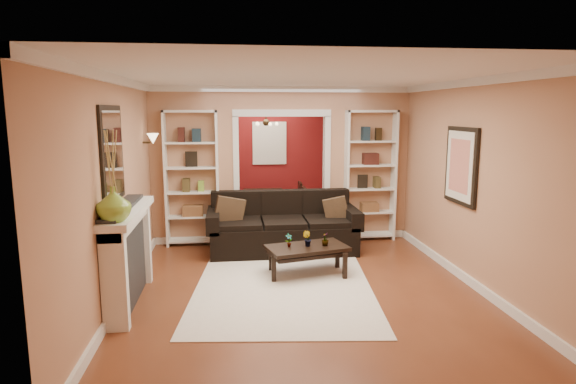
{
  "coord_description": "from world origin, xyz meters",
  "views": [
    {
      "loc": [
        -0.88,
        -7.17,
        2.29
      ],
      "look_at": [
        -0.13,
        -0.8,
        1.2
      ],
      "focal_mm": 30.0,
      "sensor_mm": 36.0,
      "label": 1
    }
  ],
  "objects": [
    {
      "name": "floor",
      "position": [
        0.0,
        0.0,
        0.0
      ],
      "size": [
        8.0,
        8.0,
        0.0
      ],
      "primitive_type": "plane",
      "color": "brown",
      "rests_on": "ground"
    },
    {
      "name": "ceiling",
      "position": [
        0.0,
        0.0,
        2.7
      ],
      "size": [
        8.0,
        8.0,
        0.0
      ],
      "primitive_type": "plane",
      "rotation": [
        3.14,
        0.0,
        0.0
      ],
      "color": "white",
      "rests_on": "ground"
    },
    {
      "name": "wall_back",
      "position": [
        0.0,
        4.0,
        1.35
      ],
      "size": [
        8.0,
        0.0,
        8.0
      ],
      "primitive_type": "plane",
      "rotation": [
        1.57,
        0.0,
        0.0
      ],
      "color": "tan",
      "rests_on": "ground"
    },
    {
      "name": "wall_front",
      "position": [
        0.0,
        -4.0,
        1.35
      ],
      "size": [
        8.0,
        0.0,
        8.0
      ],
      "primitive_type": "plane",
      "rotation": [
        -1.57,
        0.0,
        0.0
      ],
      "color": "tan",
      "rests_on": "ground"
    },
    {
      "name": "wall_left",
      "position": [
        -2.25,
        0.0,
        1.35
      ],
      "size": [
        0.0,
        8.0,
        8.0
      ],
      "primitive_type": "plane",
      "rotation": [
        1.57,
        0.0,
        1.57
      ],
      "color": "tan",
      "rests_on": "ground"
    },
    {
      "name": "wall_right",
      "position": [
        2.25,
        0.0,
        1.35
      ],
      "size": [
        0.0,
        8.0,
        8.0
      ],
      "primitive_type": "plane",
      "rotation": [
        1.57,
        0.0,
        -1.57
      ],
      "color": "tan",
      "rests_on": "ground"
    },
    {
      "name": "partition_wall",
      "position": [
        0.0,
        1.2,
        1.35
      ],
      "size": [
        4.5,
        0.15,
        2.7
      ],
      "primitive_type": "cube",
      "color": "tan",
      "rests_on": "floor"
    },
    {
      "name": "red_back_panel",
      "position": [
        0.0,
        3.97,
        1.32
      ],
      "size": [
        4.44,
        0.04,
        2.64
      ],
      "primitive_type": "cube",
      "color": "maroon",
      "rests_on": "floor"
    },
    {
      "name": "dining_window",
      "position": [
        0.0,
        3.93,
        1.55
      ],
      "size": [
        0.78,
        0.03,
        0.98
      ],
      "primitive_type": "cube",
      "color": "#8CA5CC",
      "rests_on": "wall_back"
    },
    {
      "name": "area_rug",
      "position": [
        -0.22,
        -1.11,
        0.01
      ],
      "size": [
        2.6,
        3.41,
        0.01
      ],
      "primitive_type": "cube",
      "rotation": [
        0.0,
        0.0,
        -0.1
      ],
      "color": "silver",
      "rests_on": "floor"
    },
    {
      "name": "sofa",
      "position": [
        -0.06,
        0.45,
        0.48
      ],
      "size": [
        2.45,
        1.06,
        0.96
      ],
      "primitive_type": "cube",
      "color": "black",
      "rests_on": "floor"
    },
    {
      "name": "pillow_left",
      "position": [
        -0.93,
        0.43,
        0.69
      ],
      "size": [
        0.47,
        0.21,
        0.45
      ],
      "primitive_type": "cube",
      "rotation": [
        0.0,
        0.0,
        0.18
      ],
      "color": "#4F3822",
      "rests_on": "sofa"
    },
    {
      "name": "pillow_right",
      "position": [
        0.81,
        0.43,
        0.66
      ],
      "size": [
        0.39,
        0.17,
        0.38
      ],
      "primitive_type": "cube",
      "rotation": [
        0.0,
        0.0,
        -0.16
      ],
      "color": "#4F3822",
      "rests_on": "sofa"
    },
    {
      "name": "coffee_table",
      "position": [
        0.15,
        -0.74,
        0.21
      ],
      "size": [
        1.21,
        0.84,
        0.42
      ],
      "primitive_type": "cube",
      "rotation": [
        0.0,
        0.0,
        0.24
      ],
      "color": "black",
      "rests_on": "floor"
    },
    {
      "name": "plant_left",
      "position": [
        -0.11,
        -0.74,
        0.51
      ],
      "size": [
        0.11,
        0.1,
        0.19
      ],
      "primitive_type": "imported",
      "rotation": [
        0.0,
        0.0,
        0.37
      ],
      "color": "#336626",
      "rests_on": "coffee_table"
    },
    {
      "name": "plant_center",
      "position": [
        0.15,
        -0.74,
        0.52
      ],
      "size": [
        0.15,
        0.15,
        0.21
      ],
      "primitive_type": "imported",
      "rotation": [
        0.0,
        0.0,
        2.46
      ],
      "color": "#336626",
      "rests_on": "coffee_table"
    },
    {
      "name": "plant_right",
      "position": [
        0.41,
        -0.74,
        0.51
      ],
      "size": [
        0.14,
        0.14,
        0.18
      ],
      "primitive_type": "imported",
      "rotation": [
        0.0,
        0.0,
        4.13
      ],
      "color": "#336626",
      "rests_on": "coffee_table"
    },
    {
      "name": "bookshelf_left",
      "position": [
        -1.55,
        1.03,
        1.15
      ],
      "size": [
        0.9,
        0.3,
        2.3
      ],
      "primitive_type": "cube",
      "color": "white",
      "rests_on": "floor"
    },
    {
      "name": "bookshelf_right",
      "position": [
        1.55,
        1.03,
        1.15
      ],
      "size": [
        0.9,
        0.3,
        2.3
      ],
      "primitive_type": "cube",
      "color": "white",
      "rests_on": "floor"
    },
    {
      "name": "fireplace",
      "position": [
        -2.09,
        -1.5,
        0.58
      ],
      "size": [
        0.32,
        1.7,
        1.16
      ],
      "primitive_type": "cube",
      "color": "white",
      "rests_on": "floor"
    },
    {
      "name": "vase",
      "position": [
        -2.09,
        -2.15,
        1.34
      ],
      "size": [
        0.4,
        0.4,
        0.36
      ],
      "primitive_type": "imported",
      "rotation": [
        0.0,
        0.0,
        0.16
      ],
      "color": "#7CA836",
      "rests_on": "fireplace"
    },
    {
      "name": "mirror",
      "position": [
        -2.23,
        -1.5,
        1.8
      ],
      "size": [
        0.03,
        0.95,
        1.1
      ],
      "primitive_type": "cube",
      "color": "silver",
      "rests_on": "wall_left"
    },
    {
      "name": "wall_sconce",
      "position": [
        -2.15,
        0.55,
        1.83
      ],
      "size": [
        0.18,
        0.18,
        0.22
      ],
      "primitive_type": "cube",
      "color": "#FFE0A5",
      "rests_on": "wall_left"
    },
    {
      "name": "framed_art",
      "position": [
        2.21,
        -1.0,
        1.55
      ],
      "size": [
        0.04,
        0.85,
        1.05
      ],
      "primitive_type": "cube",
      "color": "black",
      "rests_on": "wall_right"
    },
    {
      "name": "dining_table",
      "position": [
        -0.15,
        2.82,
        0.28
      ],
      "size": [
        1.57,
        0.88,
        0.55
      ],
      "primitive_type": "imported",
      "rotation": [
        0.0,
        0.0,
        1.57
      ],
      "color": "black",
      "rests_on": "floor"
    },
    {
      "name": "dining_chair_nw",
      "position": [
        -0.7,
        2.52,
        0.41
      ],
      "size": [
        0.5,
        0.5,
        0.83
      ],
      "primitive_type": "cube",
      "rotation": [
        0.0,
        0.0,
        1.84
      ],
      "color": "black",
      "rests_on": "floor"
    },
    {
      "name": "dining_chair_ne",
      "position": [
        0.4,
        2.52,
        0.38
      ],
      "size": [
        0.46,
        0.46,
        0.76
      ],
      "primitive_type": "cube",
      "rotation": [
        0.0,
        0.0,
        -1.85
      ],
      "color": "black",
      "rests_on": "floor"
    },
    {
      "name": "dining_chair_sw",
      "position": [
        -0.7,
        3.12,
        0.4
      ],
      "size": [
        0.47,
        0.47,
        0.79
      ],
      "primitive_type": "cube",
      "rotation": [
        0.0,
        0.0,
        1.81
      ],
      "color": "black",
      "rests_on": "floor"
    },
    {
      "name": "dining_chair_se",
      "position": [
        0.4,
        3.12,
        0.38
      ],
      "size": [
        0.45,
        0.45,
        0.77
      ],
      "primitive_type": "cube",
      "rotation": [
        0.0,
        0.0,
        -1.38
      ],
      "color": "black",
      "rests_on": "floor"
    },
    {
      "name": "chandelier",
      "position": [
        0.0,
        2.7,
        2.02
      ],
      "size": [
        0.5,
        0.5,
        0.3
      ],
      "primitive_type": "cube",
      "color": "#322817",
      "rests_on": "ceiling"
    }
  ]
}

